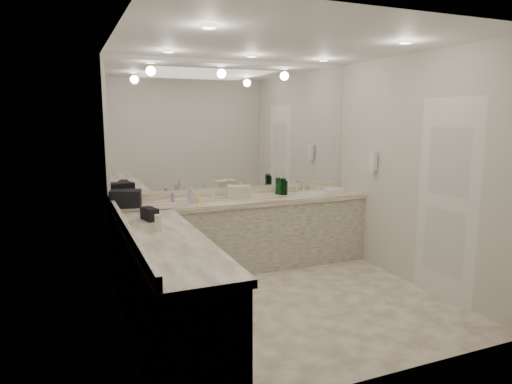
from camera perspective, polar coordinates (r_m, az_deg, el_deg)
name	(u,v)px	position (r m, az deg, el deg)	size (l,w,h in m)	color
floor	(287,302)	(4.88, 3.85, -13.57)	(3.20, 3.20, 0.00)	beige
ceiling	(290,42)	(4.55, 4.22, 18.17)	(3.20, 3.20, 0.00)	white
wall_back	(236,164)	(5.91, -2.57, 3.52)	(3.20, 0.02, 2.60)	beige
wall_left	(122,188)	(4.08, -16.46, 0.49)	(0.02, 3.00, 2.60)	beige
wall_right	(415,171)	(5.45, 19.24, 2.51)	(0.02, 3.00, 2.60)	beige
vanity_back_base	(244,236)	(5.79, -1.47, -5.46)	(3.20, 0.60, 0.84)	beige
vanity_back_top	(244,201)	(5.68, -1.45, -1.09)	(3.20, 0.64, 0.06)	#F5E7CE
vanity_left_base	(167,292)	(4.06, -11.07, -12.20)	(0.60, 2.40, 0.84)	beige
vanity_left_top	(166,241)	(3.92, -11.14, -6.07)	(0.64, 2.42, 0.06)	#F5E7CE
backsplash_back	(236,191)	(5.93, -2.47, 0.14)	(3.20, 0.04, 0.10)	#F5E7CE
backsplash_left	(126,227)	(4.15, -15.96, -4.27)	(0.04, 3.00, 0.10)	#F5E7CE
mirror_back	(236,127)	(5.87, -2.56, 8.13)	(3.12, 0.01, 1.55)	white
mirror_left	(120,132)	(4.04, -16.60, 7.18)	(0.01, 2.92, 1.55)	white
sink	(311,194)	(6.09, 6.87, -0.21)	(0.44, 0.44, 0.03)	white
faucet	(303,186)	(6.26, 5.93, 0.77)	(0.24, 0.16, 0.14)	silver
wall_phone	(373,161)	(5.95, 14.43, 3.76)	(0.06, 0.10, 0.24)	white
door	(446,200)	(5.12, 22.71, -0.95)	(0.02, 0.82, 2.10)	white
black_toiletry_bag	(126,199)	(5.30, -15.97, -0.85)	(0.33, 0.21, 0.19)	black
black_bag_spill	(150,214)	(4.60, -13.16, -2.68)	(0.10, 0.23, 0.12)	black
cream_cosmetic_case	(239,192)	(5.67, -2.18, 0.04)	(0.29, 0.18, 0.17)	beige
hand_towel	(334,190)	(6.30, 9.70, 0.28)	(0.24, 0.16, 0.04)	white
lotion_left	(158,222)	(4.16, -12.11, -3.73)	(0.06, 0.06, 0.15)	white
soap_bottle_a	(191,193)	(5.48, -8.12, -0.09)	(0.08, 0.08, 0.22)	beige
soap_bottle_b	(192,195)	(5.43, -8.05, -0.40)	(0.08, 0.08, 0.18)	#BAB0CF
soap_bottle_c	(240,190)	(5.72, -1.97, 0.24)	(0.15, 0.15, 0.19)	#FFD29F
green_bottle_0	(278,186)	(6.00, 2.75, 0.79)	(0.06, 0.06, 0.21)	#0F501A
green_bottle_1	(283,186)	(5.93, 3.43, 0.69)	(0.07, 0.07, 0.22)	#0F501A
green_bottle_2	(285,188)	(5.94, 3.62, 0.55)	(0.07, 0.07, 0.18)	#0F501A
green_bottle_3	(281,187)	(5.95, 3.18, 0.64)	(0.07, 0.07, 0.20)	#0F501A
amenity_bottle_0	(173,198)	(5.51, -10.38, -0.68)	(0.04, 0.04, 0.11)	#9966B2
amenity_bottle_1	(227,194)	(5.75, -3.62, -0.26)	(0.04, 0.04, 0.08)	silver
amenity_bottle_2	(237,194)	(5.66, -2.43, -0.27)	(0.06, 0.06, 0.11)	#9966B2
amenity_bottle_3	(198,198)	(5.43, -7.27, -0.80)	(0.04, 0.04, 0.10)	#F2D84C
amenity_bottle_4	(213,193)	(5.65, -5.37, -0.18)	(0.05, 0.05, 0.13)	silver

